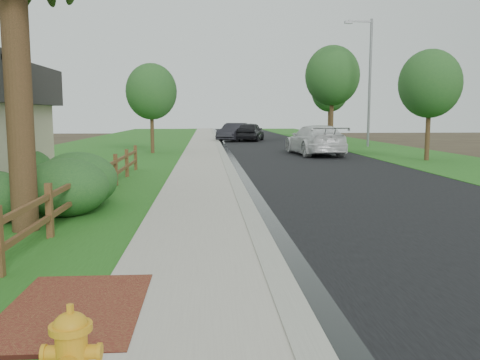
{
  "coord_description": "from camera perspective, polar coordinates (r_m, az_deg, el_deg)",
  "views": [
    {
      "loc": [
        -0.62,
        -6.91,
        2.38
      ],
      "look_at": [
        0.13,
        4.23,
        0.94
      ],
      "focal_mm": 38.0,
      "sensor_mm": 36.0,
      "label": 1
    }
  ],
  "objects": [
    {
      "name": "streetlight",
      "position": [
        39.09,
        14.15,
        11.34
      ],
      "size": [
        2.15,
        0.41,
        9.29
      ],
      "color": "slate",
      "rests_on": "ground"
    },
    {
      "name": "tree_near_right",
      "position": [
        28.08,
        20.55,
        10.07
      ],
      "size": [
        3.17,
        3.17,
        5.7
      ],
      "color": "#352915",
      "rests_on": "ground"
    },
    {
      "name": "road",
      "position": [
        42.3,
        3.24,
        4.1
      ],
      "size": [
        8.0,
        90.0,
        0.02
      ],
      "primitive_type": "cube",
      "color": "black",
      "rests_on": "ground"
    },
    {
      "name": "dark_car_mid",
      "position": [
        46.39,
        1.15,
        5.46
      ],
      "size": [
        3.24,
        5.34,
        1.7
      ],
      "primitive_type": "imported",
      "rotation": [
        0.0,
        0.0,
        2.88
      ],
      "color": "black",
      "rests_on": "road"
    },
    {
      "name": "verge_far",
      "position": [
        43.69,
        12.28,
        4.06
      ],
      "size": [
        6.0,
        90.0,
        0.04
      ],
      "primitive_type": "cube",
      "color": "#205017",
      "rests_on": "ground"
    },
    {
      "name": "dark_car_far",
      "position": [
        46.21,
        -0.61,
        5.41
      ],
      "size": [
        3.59,
        5.22,
        1.63
      ],
      "primitive_type": "imported",
      "rotation": [
        0.0,
        0.0,
        -0.42
      ],
      "color": "black",
      "rests_on": "road"
    },
    {
      "name": "grass_strip",
      "position": [
        42.03,
        -6.85,
        4.07
      ],
      "size": [
        1.6,
        90.0,
        0.06
      ],
      "primitive_type": "cube",
      "color": "#205017",
      "rests_on": "ground"
    },
    {
      "name": "ranch_fence",
      "position": [
        13.75,
        -16.34,
        -0.34
      ],
      "size": [
        0.12,
        16.92,
        1.1
      ],
      "color": "#4E2A1A",
      "rests_on": "ground"
    },
    {
      "name": "fire_hydrant",
      "position": [
        4.48,
        -18.37,
        -18.35
      ],
      "size": [
        0.51,
        0.41,
        0.8
      ],
      "color": "orange",
      "rests_on": "sidewalk"
    },
    {
      "name": "white_suv",
      "position": [
        30.51,
        8.42,
        4.46
      ],
      "size": [
        2.96,
        6.23,
        1.75
      ],
      "primitive_type": "imported",
      "rotation": [
        0.0,
        0.0,
        3.23
      ],
      "color": "silver",
      "rests_on": "road"
    },
    {
      "name": "wet_gutter",
      "position": [
        42.0,
        -1.99,
        4.1
      ],
      "size": [
        0.5,
        90.0,
        0.0
      ],
      "primitive_type": "cube",
      "color": "black",
      "rests_on": "road"
    },
    {
      "name": "sidewalk",
      "position": [
        41.97,
        -4.25,
        4.12
      ],
      "size": [
        2.2,
        90.0,
        0.1
      ],
      "primitive_type": "cube",
      "color": "#A49B8F",
      "rests_on": "ground"
    },
    {
      "name": "lawn_near",
      "position": [
        42.62,
        -13.86,
        3.94
      ],
      "size": [
        9.0,
        90.0,
        0.04
      ],
      "primitive_type": "cube",
      "color": "#205017",
      "rests_on": "ground"
    },
    {
      "name": "ground",
      "position": [
        7.33,
        1.23,
        -11.61
      ],
      "size": [
        120.0,
        120.0,
        0.0
      ],
      "primitive_type": "plane",
      "color": "#34261C"
    },
    {
      "name": "shrub_d",
      "position": [
        17.63,
        -23.33,
        1.14
      ],
      "size": [
        2.48,
        2.48,
        1.33
      ],
      "primitive_type": "ellipsoid",
      "rotation": [
        0.0,
        0.0,
        0.34
      ],
      "color": "#16401E",
      "rests_on": "ground"
    },
    {
      "name": "shrub_b",
      "position": [
        12.58,
        -18.94,
        -0.8
      ],
      "size": [
        2.51,
        2.51,
        1.38
      ],
      "primitive_type": "ellipsoid",
      "rotation": [
        0.0,
        0.0,
        -0.34
      ],
      "color": "#16401E",
      "rests_on": "ground"
    },
    {
      "name": "tree_mid_right",
      "position": [
        42.21,
        10.33,
        11.44
      ],
      "size": [
        4.36,
        4.36,
        7.91
      ],
      "color": "#352915",
      "rests_on": "ground"
    },
    {
      "name": "shrub_c",
      "position": [
        13.63,
        -17.75,
        -0.0
      ],
      "size": [
        2.23,
        2.23,
        1.45
      ],
      "primitive_type": "ellipsoid",
      "rotation": [
        0.0,
        0.0,
        -0.12
      ],
      "color": "#16401E",
      "rests_on": "ground"
    },
    {
      "name": "tree_far_right",
      "position": [
        51.62,
        10.06,
        9.71
      ],
      "size": [
        3.59,
        3.59,
        6.62
      ],
      "color": "#352915",
      "rests_on": "ground"
    },
    {
      "name": "tree_near_left",
      "position": [
        31.79,
        -9.92,
        9.74
      ],
      "size": [
        3.1,
        3.1,
        5.5
      ],
      "color": "#352915",
      "rests_on": "ground"
    },
    {
      "name": "brick_patch",
      "position": [
        6.54,
        -18.1,
        -13.86
      ],
      "size": [
        1.6,
        2.4,
        0.11
      ],
      "primitive_type": "cube",
      "color": "maroon",
      "rests_on": "ground"
    },
    {
      "name": "boulder",
      "position": [
        17.47,
        -21.76,
        0.25
      ],
      "size": [
        1.29,
        1.05,
        0.77
      ],
      "primitive_type": "ellipsoid",
      "rotation": [
        0.0,
        0.0,
        -0.17
      ],
      "color": "brown",
      "rests_on": "ground"
    },
    {
      "name": "curb",
      "position": [
        41.99,
        -2.47,
        4.15
      ],
      "size": [
        0.4,
        90.0,
        0.12
      ],
      "primitive_type": "cube",
      "color": "gray",
      "rests_on": "ground"
    }
  ]
}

